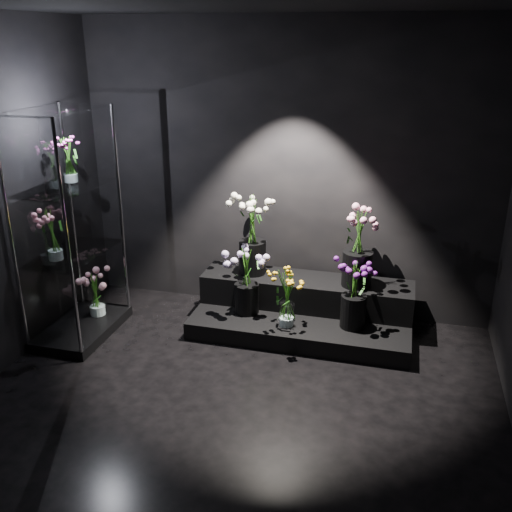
% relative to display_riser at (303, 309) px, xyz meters
% --- Properties ---
extents(floor, '(4.00, 4.00, 0.00)m').
position_rel_display_riser_xyz_m(floor, '(-0.28, -1.60, -0.19)').
color(floor, black).
rests_on(floor, ground).
extents(wall_back, '(4.00, 0.00, 4.00)m').
position_rel_display_riser_xyz_m(wall_back, '(-0.28, 0.40, 1.21)').
color(wall_back, black).
rests_on(wall_back, floor).
extents(wall_front, '(4.00, 0.00, 4.00)m').
position_rel_display_riser_xyz_m(wall_front, '(-0.28, -3.60, 1.21)').
color(wall_front, black).
rests_on(wall_front, floor).
extents(display_riser, '(2.01, 0.89, 0.45)m').
position_rel_display_riser_xyz_m(display_riser, '(0.00, 0.00, 0.00)').
color(display_riser, black).
rests_on(display_riser, floor).
extents(display_case, '(0.56, 0.94, 2.06)m').
position_rel_display_riser_xyz_m(display_case, '(-1.98, -0.65, 0.84)').
color(display_case, black).
rests_on(display_case, floor).
extents(bouquet_orange_bells, '(0.35, 0.35, 0.54)m').
position_rel_display_riser_xyz_m(bouquet_orange_bells, '(-0.09, -0.33, 0.26)').
color(bouquet_orange_bells, white).
rests_on(bouquet_orange_bells, display_riser).
extents(bouquet_lilac, '(0.44, 0.44, 0.63)m').
position_rel_display_riser_xyz_m(bouquet_lilac, '(-0.51, -0.17, 0.36)').
color(bouquet_lilac, black).
rests_on(bouquet_lilac, display_riser).
extents(bouquet_purple, '(0.35, 0.35, 0.61)m').
position_rel_display_riser_xyz_m(bouquet_purple, '(0.48, -0.20, 0.32)').
color(bouquet_purple, black).
rests_on(bouquet_purple, display_riser).
extents(bouquet_cream_roses, '(0.40, 0.40, 0.76)m').
position_rel_display_riser_xyz_m(bouquet_cream_roses, '(-0.54, 0.13, 0.70)').
color(bouquet_cream_roses, black).
rests_on(bouquet_cream_roses, display_riser).
extents(bouquet_pink_roses, '(0.48, 0.48, 0.71)m').
position_rel_display_riser_xyz_m(bouquet_pink_roses, '(0.47, 0.09, 0.66)').
color(bouquet_pink_roses, black).
rests_on(bouquet_pink_roses, display_riser).
extents(bouquet_case_pink, '(0.34, 0.34, 0.45)m').
position_rel_display_riser_xyz_m(bouquet_case_pink, '(-2.04, -0.83, 0.85)').
color(bouquet_case_pink, white).
rests_on(bouquet_case_pink, display_case).
extents(bouquet_case_magenta, '(0.28, 0.28, 0.41)m').
position_rel_display_riser_xyz_m(bouquet_case_magenta, '(-2.02, -0.50, 1.43)').
color(bouquet_case_magenta, white).
rests_on(bouquet_case_magenta, display_case).
extents(bouquet_case_base_pink, '(0.40, 0.40, 0.42)m').
position_rel_display_riser_xyz_m(bouquet_case_base_pink, '(-1.93, -0.45, 0.13)').
color(bouquet_case_base_pink, white).
rests_on(bouquet_case_base_pink, display_case).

